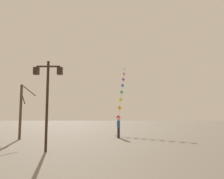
% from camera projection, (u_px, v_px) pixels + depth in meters
% --- Properties ---
extents(ground_plane, '(160.00, 160.00, 0.00)m').
position_uv_depth(ground_plane, '(106.00, 135.00, 22.58)').
color(ground_plane, '#756B5B').
extents(twin_lantern_lamp_post, '(1.55, 0.28, 4.84)m').
position_uv_depth(twin_lantern_lamp_post, '(48.00, 88.00, 12.48)').
color(twin_lantern_lamp_post, black).
rests_on(twin_lantern_lamp_post, ground_plane).
extents(kite_train, '(1.84, 12.22, 9.04)m').
position_uv_depth(kite_train, '(122.00, 92.00, 28.36)').
color(kite_train, brown).
rests_on(kite_train, ground_plane).
extents(kite_flyer, '(0.27, 0.62, 1.71)m').
position_uv_depth(kite_flyer, '(119.00, 127.00, 20.02)').
color(kite_flyer, '#1E1E2D').
rests_on(kite_flyer, ground_plane).
extents(bare_tree, '(1.54, 1.35, 4.45)m').
position_uv_depth(bare_tree, '(21.00, 110.00, 18.99)').
color(bare_tree, '#4C3826').
rests_on(bare_tree, ground_plane).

